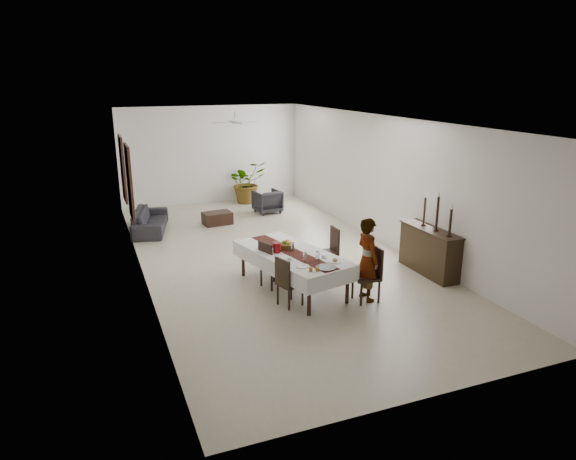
{
  "coord_description": "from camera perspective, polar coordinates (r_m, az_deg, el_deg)",
  "views": [
    {
      "loc": [
        -3.89,
        -10.8,
        4.11
      ],
      "look_at": [
        -0.15,
        -1.33,
        1.05
      ],
      "focal_mm": 32.0,
      "sensor_mm": 36.0,
      "label": 1
    }
  ],
  "objects": [
    {
      "name": "floor",
      "position": [
        12.19,
        -1.64,
        -2.98
      ],
      "size": [
        6.0,
        12.0,
        0.0
      ],
      "primitive_type": "cube",
      "color": "beige",
      "rests_on": "ground"
    },
    {
      "name": "ceiling",
      "position": [
        11.51,
        -1.77,
        12.19
      ],
      "size": [
        6.0,
        12.0,
        0.02
      ],
      "primitive_type": "cube",
      "color": "silver",
      "rests_on": "wall_back"
    },
    {
      "name": "wall_back",
      "position": [
        17.42,
        -8.51,
        8.26
      ],
      "size": [
        6.0,
        0.02,
        3.2
      ],
      "primitive_type": "cube",
      "color": "white",
      "rests_on": "floor"
    },
    {
      "name": "wall_front",
      "position": [
        6.67,
        16.25,
        -6.09
      ],
      "size": [
        6.0,
        0.02,
        3.2
      ],
      "primitive_type": "cube",
      "color": "white",
      "rests_on": "floor"
    },
    {
      "name": "wall_left",
      "position": [
        11.12,
        -16.42,
        3.0
      ],
      "size": [
        0.02,
        12.0,
        3.2
      ],
      "primitive_type": "cube",
      "color": "white",
      "rests_on": "floor"
    },
    {
      "name": "wall_right",
      "position": [
        13.05,
        10.83,
        5.34
      ],
      "size": [
        0.02,
        12.0,
        3.2
      ],
      "primitive_type": "cube",
      "color": "white",
      "rests_on": "floor"
    },
    {
      "name": "dining_table_top",
      "position": [
        10.15,
        0.43,
        -2.67
      ],
      "size": [
        1.56,
        2.62,
        0.05
      ],
      "primitive_type": "cube",
      "rotation": [
        0.0,
        0.0,
        0.23
      ],
      "color": "black",
      "rests_on": "table_leg_fl"
    },
    {
      "name": "table_leg_fl",
      "position": [
        9.17,
        2.35,
        -7.44
      ],
      "size": [
        0.09,
        0.09,
        0.71
      ],
      "primitive_type": "cylinder",
      "rotation": [
        0.0,
        0.0,
        0.23
      ],
      "color": "black",
      "rests_on": "floor"
    },
    {
      "name": "table_leg_fr",
      "position": [
        9.7,
        6.62,
        -6.15
      ],
      "size": [
        0.09,
        0.09,
        0.71
      ],
      "primitive_type": "cylinder",
      "rotation": [
        0.0,
        0.0,
        0.23
      ],
      "color": "black",
      "rests_on": "floor"
    },
    {
      "name": "table_leg_bl",
      "position": [
        10.97,
        -5.01,
        -3.33
      ],
      "size": [
        0.09,
        0.09,
        0.71
      ],
      "primitive_type": "cylinder",
      "rotation": [
        0.0,
        0.0,
        0.23
      ],
      "color": "black",
      "rests_on": "floor"
    },
    {
      "name": "table_leg_br",
      "position": [
        11.42,
        -1.11,
        -2.46
      ],
      "size": [
        0.09,
        0.09,
        0.71
      ],
      "primitive_type": "cylinder",
      "rotation": [
        0.0,
        0.0,
        0.23
      ],
      "color": "black",
      "rests_on": "floor"
    },
    {
      "name": "tablecloth_top",
      "position": [
        10.14,
        0.43,
        -2.5
      ],
      "size": [
        1.78,
        2.84,
        0.01
      ],
      "primitive_type": "cube",
      "rotation": [
        0.0,
        0.0,
        0.23
      ],
      "color": "white",
      "rests_on": "dining_table_top"
    },
    {
      "name": "tablecloth_drape_left",
      "position": [
        9.87,
        -2.41,
        -3.96
      ],
      "size": [
        0.62,
        2.57,
        0.31
      ],
      "primitive_type": "cube",
      "rotation": [
        0.0,
        0.0,
        0.23
      ],
      "color": "silver",
      "rests_on": "dining_table_top"
    },
    {
      "name": "tablecloth_drape_right",
      "position": [
        10.52,
        3.09,
        -2.65
      ],
      "size": [
        0.62,
        2.57,
        0.31
      ],
      "primitive_type": "cube",
      "rotation": [
        0.0,
        0.0,
        0.23
      ],
      "color": "white",
      "rests_on": "dining_table_top"
    },
    {
      "name": "tablecloth_drape_near",
      "position": [
        9.22,
        5.17,
        -5.56
      ],
      "size": [
        1.17,
        0.29,
        0.31
      ],
      "primitive_type": "cube",
      "rotation": [
        0.0,
        0.0,
        0.23
      ],
      "color": "white",
      "rests_on": "dining_table_top"
    },
    {
      "name": "tablecloth_drape_far",
      "position": [
        11.22,
        -3.44,
        -1.4
      ],
      "size": [
        1.17,
        0.29,
        0.31
      ],
      "primitive_type": "cube",
      "rotation": [
        0.0,
        0.0,
        0.23
      ],
      "color": "white",
      "rests_on": "dining_table_top"
    },
    {
      "name": "table_runner",
      "position": [
        10.13,
        0.43,
        -2.46
      ],
      "size": [
        0.94,
        2.57,
        0.0
      ],
      "primitive_type": "cube",
      "rotation": [
        0.0,
        0.0,
        0.23
      ],
      "color": "#531E17",
      "rests_on": "tablecloth_top"
    },
    {
      "name": "red_pitcher",
      "position": [
        10.08,
        -1.25,
        -1.96
      ],
      "size": [
        0.18,
        0.18,
        0.2
      ],
      "primitive_type": "cylinder",
      "rotation": [
        0.0,
        0.0,
        0.23
      ],
      "color": "maroon",
      "rests_on": "tablecloth_top"
    },
    {
      "name": "pitcher_handle",
      "position": [
        10.04,
        -1.67,
        -2.05
      ],
      "size": [
        0.12,
        0.05,
        0.12
      ],
      "primitive_type": "torus",
      "rotation": [
        1.57,
        0.0,
        0.23
      ],
      "color": "maroon",
      "rests_on": "red_pitcher"
    },
    {
      "name": "wine_glass_near",
      "position": [
        9.67,
        3.3,
        -2.9
      ],
      "size": [
        0.07,
        0.07,
        0.17
      ],
      "primitive_type": "cylinder",
      "color": "white",
      "rests_on": "tablecloth_top"
    },
    {
      "name": "wine_glass_mid",
      "position": [
        9.62,
        1.87,
        -3.0
      ],
      "size": [
        0.07,
        0.07,
        0.17
      ],
      "primitive_type": "cylinder",
      "color": "white",
      "rests_on": "tablecloth_top"
    },
    {
      "name": "wine_glass_far",
      "position": [
        10.17,
        0.5,
        -1.88
      ],
      "size": [
        0.07,
        0.07,
        0.17
      ],
      "primitive_type": "cylinder",
      "color": "silver",
      "rests_on": "tablecloth_top"
    },
    {
      "name": "teacup_right",
      "position": [
        9.84,
        3.96,
        -2.92
      ],
      "size": [
        0.09,
        0.09,
        0.06
      ],
      "primitive_type": "cylinder",
      "color": "white",
      "rests_on": "saucer_right"
    },
    {
      "name": "saucer_right",
      "position": [
        9.85,
        3.96,
        -3.06
      ],
      "size": [
        0.15,
        0.15,
        0.01
      ],
      "primitive_type": "cylinder",
      "color": "silver",
      "rests_on": "tablecloth_top"
    },
    {
      "name": "teacup_left",
      "position": [
        9.68,
        0.18,
        -3.21
      ],
      "size": [
        0.09,
        0.09,
        0.06
      ],
      "primitive_type": "cylinder",
      "color": "silver",
      "rests_on": "saucer_left"
    },
    {
      "name": "saucer_left",
      "position": [
        9.69,
        0.18,
        -3.35
      ],
      "size": [
        0.15,
        0.15,
        0.01
      ],
      "primitive_type": "cylinder",
      "color": "white",
      "rests_on": "tablecloth_top"
    },
    {
      "name": "plate_near_right",
      "position": [
        9.64,
        5.24,
        -3.51
      ],
      "size": [
        0.25,
        0.25,
        0.02
      ],
      "primitive_type": "cylinder",
      "color": "white",
      "rests_on": "tablecloth_top"
    },
    {
      "name": "bread_near_right",
      "position": [
        9.63,
        5.24,
        -3.36
      ],
      "size": [
        0.09,
        0.09,
        0.09
      ],
      "primitive_type": "sphere",
      "color": "tan",
      "rests_on": "plate_near_right"
    },
    {
      "name": "plate_near_left",
      "position": [
        9.38,
        1.61,
        -4.04
      ],
      "size": [
        0.25,
        0.25,
        0.02
      ],
      "primitive_type": "cylinder",
      "color": "white",
      "rests_on": "tablecloth_top"
    },
    {
      "name": "plate_far_left",
      "position": [
        10.4,
        -2.83,
        -1.93
      ],
      "size": [
        0.25,
        0.25,
        0.02
      ],
      "primitive_type": "cylinder",
      "color": "white",
      "rests_on": "tablecloth_top"
    },
    {
      "name": "serving_tray",
      "position": [
        9.33,
        4.25,
        -4.18
      ],
      "size": [
        0.37,
        0.37,
        0.02
      ],
      "primitive_type": "cylinder",
      "color": "#3B3B3F",
      "rests_on": "tablecloth_top"
    },
    {
      "name": "jam_jar_a",
      "position": [
        9.17,
        3.28,
        -4.36
      ],
      "size": [
        0.07,
        0.07,
        0.08
      ],
      "primitive_type": "cylinder",
      "color": "#8C5B14",
      "rests_on": "tablecloth_top"
    },
    {
      "name": "jam_jar_b",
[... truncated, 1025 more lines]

